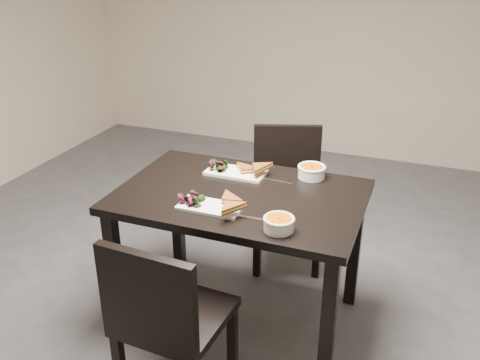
{
  "coord_description": "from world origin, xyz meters",
  "views": [
    {
      "loc": [
        0.82,
        -2.29,
        1.88
      ],
      "look_at": [
        -0.01,
        -0.12,
        0.82
      ],
      "focal_mm": 39.27,
      "sensor_mm": 36.0,
      "label": 1
    }
  ],
  "objects_px": {
    "soup_bowl_near": "(279,223)",
    "plate_far": "(236,173)",
    "plate_near": "(210,207)",
    "soup_bowl_far": "(312,171)",
    "table": "(240,211)",
    "chair_near": "(165,317)",
    "chair_far": "(287,187)"
  },
  "relations": [
    {
      "from": "chair_near",
      "to": "chair_far",
      "type": "relative_size",
      "value": 1.0
    },
    {
      "from": "plate_far",
      "to": "soup_bowl_far",
      "type": "xyz_separation_m",
      "value": [
        0.39,
        0.1,
        0.03
      ]
    },
    {
      "from": "plate_far",
      "to": "soup_bowl_far",
      "type": "distance_m",
      "value": 0.4
    },
    {
      "from": "table",
      "to": "plate_near",
      "type": "height_order",
      "value": "plate_near"
    },
    {
      "from": "soup_bowl_far",
      "to": "plate_far",
      "type": "bearing_deg",
      "value": -165.24
    },
    {
      "from": "table",
      "to": "plate_near",
      "type": "bearing_deg",
      "value": -109.49
    },
    {
      "from": "chair_far",
      "to": "plate_near",
      "type": "relative_size",
      "value": 2.89
    },
    {
      "from": "plate_far",
      "to": "soup_bowl_far",
      "type": "relative_size",
      "value": 2.13
    },
    {
      "from": "soup_bowl_far",
      "to": "chair_near",
      "type": "bearing_deg",
      "value": -109.48
    },
    {
      "from": "soup_bowl_near",
      "to": "soup_bowl_far",
      "type": "distance_m",
      "value": 0.59
    },
    {
      "from": "chair_far",
      "to": "plate_near",
      "type": "bearing_deg",
      "value": -116.35
    },
    {
      "from": "table",
      "to": "chair_far",
      "type": "height_order",
      "value": "chair_far"
    },
    {
      "from": "chair_far",
      "to": "plate_far",
      "type": "height_order",
      "value": "chair_far"
    },
    {
      "from": "table",
      "to": "plate_far",
      "type": "relative_size",
      "value": 3.81
    },
    {
      "from": "table",
      "to": "chair_near",
      "type": "height_order",
      "value": "chair_near"
    },
    {
      "from": "chair_near",
      "to": "chair_far",
      "type": "xyz_separation_m",
      "value": [
        0.11,
        1.38,
        0.0
      ]
    },
    {
      "from": "table",
      "to": "plate_far",
      "type": "height_order",
      "value": "plate_far"
    },
    {
      "from": "plate_near",
      "to": "soup_bowl_far",
      "type": "distance_m",
      "value": 0.62
    },
    {
      "from": "soup_bowl_near",
      "to": "plate_far",
      "type": "distance_m",
      "value": 0.63
    },
    {
      "from": "table",
      "to": "soup_bowl_far",
      "type": "bearing_deg",
      "value": 47.67
    },
    {
      "from": "soup_bowl_near",
      "to": "plate_near",
      "type": "bearing_deg",
      "value": 167.47
    },
    {
      "from": "chair_far",
      "to": "soup_bowl_near",
      "type": "bearing_deg",
      "value": -95.16
    },
    {
      "from": "soup_bowl_near",
      "to": "soup_bowl_far",
      "type": "height_order",
      "value": "soup_bowl_far"
    },
    {
      "from": "soup_bowl_near",
      "to": "soup_bowl_far",
      "type": "bearing_deg",
      "value": 90.32
    },
    {
      "from": "chair_far",
      "to": "plate_far",
      "type": "relative_size",
      "value": 2.7
    },
    {
      "from": "chair_far",
      "to": "soup_bowl_far",
      "type": "relative_size",
      "value": 5.76
    },
    {
      "from": "soup_bowl_near",
      "to": "chair_far",
      "type": "bearing_deg",
      "value": 103.73
    },
    {
      "from": "table",
      "to": "chair_far",
      "type": "relative_size",
      "value": 1.41
    },
    {
      "from": "table",
      "to": "soup_bowl_near",
      "type": "distance_m",
      "value": 0.42
    },
    {
      "from": "soup_bowl_far",
      "to": "chair_far",
      "type": "bearing_deg",
      "value": 121.31
    },
    {
      "from": "chair_far",
      "to": "plate_near",
      "type": "distance_m",
      "value": 0.95
    },
    {
      "from": "chair_near",
      "to": "plate_near",
      "type": "bearing_deg",
      "value": 93.97
    }
  ]
}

